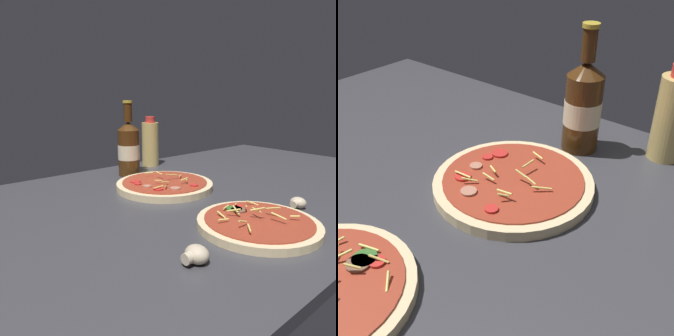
{
  "view_description": "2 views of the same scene",
  "coord_description": "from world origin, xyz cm",
  "views": [
    {
      "loc": [
        -68.1,
        -61.99,
        30.28
      ],
      "look_at": [
        -12.13,
        2.44,
        10.61
      ],
      "focal_mm": 35.0,
      "sensor_mm": 36.0,
      "label": 1
    },
    {
      "loc": [
        30.57,
        -39.19,
        45.86
      ],
      "look_at": [
        -5.55,
        4.9,
        9.73
      ],
      "focal_mm": 45.0,
      "sensor_mm": 36.0,
      "label": 2
    }
  ],
  "objects": [
    {
      "name": "counter_slab",
      "position": [
        0.0,
        0.0,
        1.25
      ],
      "size": [
        160.0,
        90.0,
        2.5
      ],
      "color": "#38383D",
      "rests_on": "ground"
    },
    {
      "name": "pizza_far",
      "position": [
        -7.54,
        9.28,
        3.59
      ],
      "size": [
        28.41,
        28.41,
        4.39
      ],
      "color": "beige",
      "rests_on": "counter_slab"
    },
    {
      "name": "beer_bottle",
      "position": [
        -6.18,
        29.61,
        11.99
      ],
      "size": [
        7.42,
        7.42,
        25.29
      ],
      "color": "#47280F",
      "rests_on": "counter_slab"
    },
    {
      "name": "oil_bottle",
      "position": [
        8.84,
        37.01,
        11.22
      ],
      "size": [
        6.48,
        6.48,
        18.97
      ],
      "color": "#D6B766",
      "rests_on": "counter_slab"
    }
  ]
}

